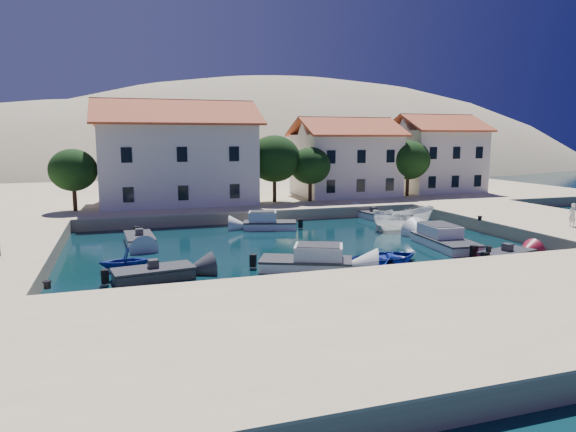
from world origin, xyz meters
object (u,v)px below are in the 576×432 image
at_px(building_right, 435,152).
at_px(cabin_cruiser_south, 306,261).
at_px(building_mid, 345,156).
at_px(rowboat_south, 386,262).
at_px(cabin_cruiser_east, 445,240).
at_px(boat_east, 403,230).
at_px(building_left, 176,151).
at_px(pedestrian, 572,215).

distance_m(building_right, cabin_cruiser_south, 36.91).
height_order(building_mid, building_right, building_right).
bearing_deg(rowboat_south, cabin_cruiser_east, -73.71).
distance_m(cabin_cruiser_east, boat_east, 6.62).
xyz_separation_m(building_left, cabin_cruiser_south, (4.38, -24.10, -5.46)).
height_order(boat_east, pedestrian, pedestrian).
distance_m(rowboat_south, boat_east, 11.19).
bearing_deg(building_left, boat_east, -43.13).
distance_m(building_left, building_mid, 18.04).
bearing_deg(pedestrian, building_left, -40.56).
height_order(building_left, cabin_cruiser_east, building_left).
bearing_deg(rowboat_south, building_mid, -26.39).
bearing_deg(cabin_cruiser_east, rowboat_south, 118.77).
bearing_deg(pedestrian, boat_east, -37.46).
bearing_deg(cabin_cruiser_east, cabin_cruiser_south, 108.61).
relative_size(building_left, rowboat_south, 3.44).
relative_size(rowboat_south, boat_east, 0.82).
bearing_deg(cabin_cruiser_south, pedestrian, 29.13).
distance_m(cabin_cruiser_south, rowboat_south, 5.07).
bearing_deg(building_mid, cabin_cruiser_south, -118.48).
bearing_deg(rowboat_south, building_left, 13.94).
distance_m(building_mid, rowboat_south, 26.96).
xyz_separation_m(cabin_cruiser_south, rowboat_south, (5.05, 0.07, -0.48)).
bearing_deg(cabin_cruiser_south, rowboat_south, 24.79).
height_order(cabin_cruiser_south, pedestrian, pedestrian).
bearing_deg(building_left, cabin_cruiser_south, -79.69).
bearing_deg(building_left, pedestrian, -41.45).
xyz_separation_m(building_left, cabin_cruiser_east, (15.24, -21.47, -5.46)).
xyz_separation_m(building_mid, boat_east, (-2.10, -15.90, -5.22)).
height_order(rowboat_south, cabin_cruiser_east, cabin_cruiser_east).
relative_size(cabin_cruiser_south, rowboat_south, 1.29).
height_order(building_left, boat_east, building_left).
relative_size(building_mid, boat_east, 2.02).
bearing_deg(rowboat_south, cabin_cruiser_south, 83.33).
height_order(building_right, rowboat_south, building_right).
relative_size(cabin_cruiser_east, boat_east, 1.13).
distance_m(building_mid, pedestrian, 24.53).
bearing_deg(pedestrian, building_right, -100.42).
bearing_deg(pedestrian, building_mid, -71.98).
xyz_separation_m(building_right, rowboat_south, (-20.57, -26.03, -5.47)).
distance_m(cabin_cruiser_south, boat_east, 14.75).
distance_m(building_left, building_right, 30.07).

